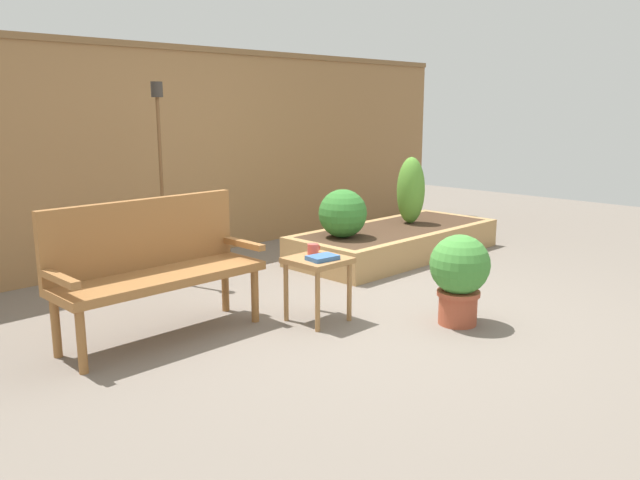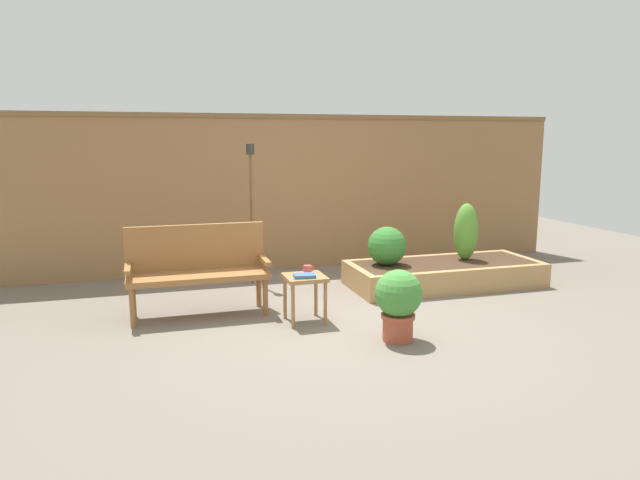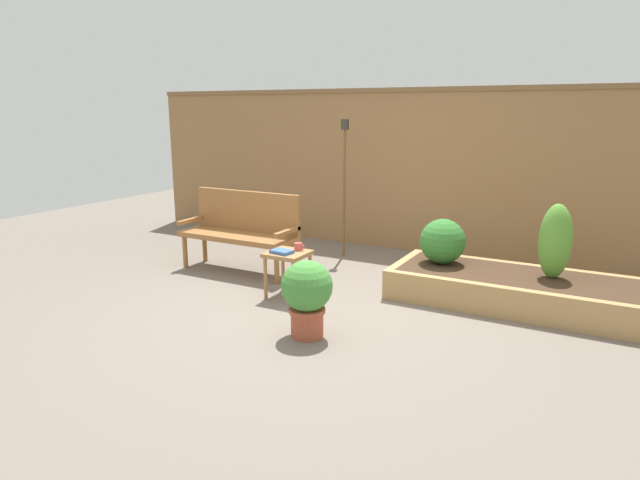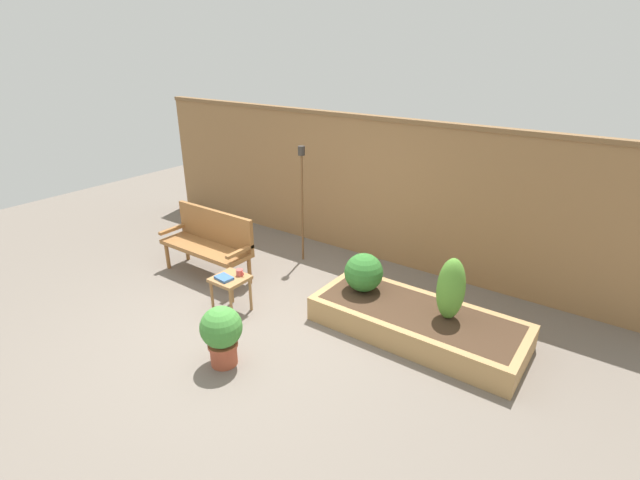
# 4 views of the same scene
# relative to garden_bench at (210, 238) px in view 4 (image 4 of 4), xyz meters

# --- Properties ---
(ground_plane) EXTENTS (14.00, 14.00, 0.00)m
(ground_plane) POSITION_rel_garden_bench_xyz_m (1.40, -0.71, -0.54)
(ground_plane) COLOR #70665B
(fence_back) EXTENTS (8.40, 0.14, 2.16)m
(fence_back) POSITION_rel_garden_bench_xyz_m (1.40, 1.89, 0.55)
(fence_back) COLOR olive
(fence_back) RESTS_ON ground_plane
(garden_bench) EXTENTS (1.44, 0.48, 0.94)m
(garden_bench) POSITION_rel_garden_bench_xyz_m (0.00, 0.00, 0.00)
(garden_bench) COLOR #936033
(garden_bench) RESTS_ON ground_plane
(side_table) EXTENTS (0.40, 0.40, 0.48)m
(side_table) POSITION_rel_garden_bench_xyz_m (1.00, -0.59, -0.15)
(side_table) COLOR #9E7042
(side_table) RESTS_ON ground_plane
(cup_on_table) EXTENTS (0.12, 0.08, 0.08)m
(cup_on_table) POSITION_rel_garden_bench_xyz_m (1.06, -0.48, -0.03)
(cup_on_table) COLOR #CC4C47
(cup_on_table) RESTS_ON side_table
(book_on_table) EXTENTS (0.23, 0.17, 0.03)m
(book_on_table) POSITION_rel_garden_bench_xyz_m (0.98, -0.66, -0.05)
(book_on_table) COLOR #38609E
(book_on_table) RESTS_ON side_table
(potted_boxwood) EXTENTS (0.43, 0.43, 0.66)m
(potted_boxwood) POSITION_rel_garden_bench_xyz_m (1.67, -1.36, -0.16)
(potted_boxwood) COLOR #A84C33
(potted_boxwood) RESTS_ON ground_plane
(raised_planter_bed) EXTENTS (2.40, 1.00, 0.30)m
(raised_planter_bed) POSITION_rel_garden_bench_xyz_m (3.07, 0.32, -0.39)
(raised_planter_bed) COLOR #AD8451
(raised_planter_bed) RESTS_ON ground_plane
(shrub_near_bench) EXTENTS (0.47, 0.47, 0.47)m
(shrub_near_bench) POSITION_rel_garden_bench_xyz_m (2.31, 0.38, -0.01)
(shrub_near_bench) COLOR brown
(shrub_near_bench) RESTS_ON raised_planter_bed
(shrub_far_corner) EXTENTS (0.30, 0.30, 0.72)m
(shrub_far_corner) POSITION_rel_garden_bench_xyz_m (3.39, 0.38, 0.12)
(shrub_far_corner) COLOR brown
(shrub_far_corner) RESTS_ON raised_planter_bed
(tiki_torch) EXTENTS (0.10, 0.10, 1.76)m
(tiki_torch) POSITION_rel_garden_bench_xyz_m (0.78, 1.14, 0.66)
(tiki_torch) COLOR brown
(tiki_torch) RESTS_ON ground_plane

